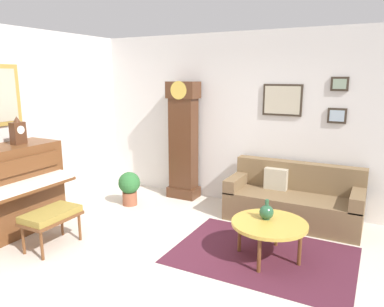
% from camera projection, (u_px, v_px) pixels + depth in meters
% --- Properties ---
extents(ground_plane, '(6.40, 6.00, 0.10)m').
position_uv_depth(ground_plane, '(161.00, 265.00, 4.23)').
color(ground_plane, beige).
extents(wall_left, '(0.13, 4.90, 2.80)m').
position_uv_depth(wall_left, '(3.00, 127.00, 5.10)').
color(wall_left, silver).
rests_on(wall_left, ground_plane).
extents(wall_back, '(5.30, 0.13, 2.80)m').
position_uv_depth(wall_back, '(238.00, 120.00, 6.00)').
color(wall_back, silver).
rests_on(wall_back, ground_plane).
extents(area_rug, '(2.10, 1.50, 0.01)m').
position_uv_depth(area_rug, '(263.00, 255.00, 4.36)').
color(area_rug, '#4C1E2D').
rests_on(area_rug, ground_plane).
extents(piano, '(0.87, 1.44, 1.20)m').
position_uv_depth(piano, '(8.00, 190.00, 4.86)').
color(piano, brown).
rests_on(piano, ground_plane).
extents(piano_bench, '(0.42, 0.70, 0.48)m').
position_uv_depth(piano_bench, '(51.00, 216.00, 4.49)').
color(piano_bench, brown).
rests_on(piano_bench, ground_plane).
extents(grandfather_clock, '(0.52, 0.34, 2.03)m').
position_uv_depth(grandfather_clock, '(183.00, 143.00, 6.27)').
color(grandfather_clock, '#4C2B19').
rests_on(grandfather_clock, ground_plane).
extents(couch, '(1.90, 0.80, 0.84)m').
position_uv_depth(couch, '(293.00, 200.00, 5.35)').
color(couch, brown).
rests_on(couch, ground_plane).
extents(coffee_table, '(0.88, 0.88, 0.45)m').
position_uv_depth(coffee_table, '(269.00, 225.00, 4.20)').
color(coffee_table, gold).
rests_on(coffee_table, ground_plane).
extents(mantel_clock, '(0.13, 0.18, 0.38)m').
position_uv_depth(mantel_clock, '(18.00, 132.00, 4.90)').
color(mantel_clock, '#4C2B19').
rests_on(mantel_clock, piano).
extents(green_jug, '(0.17, 0.17, 0.24)m').
position_uv_depth(green_jug, '(266.00, 212.00, 4.27)').
color(green_jug, '#234C33').
rests_on(green_jug, coffee_table).
extents(potted_plant, '(0.36, 0.36, 0.56)m').
position_uv_depth(potted_plant, '(129.00, 186.00, 6.00)').
color(potted_plant, '#935138').
rests_on(potted_plant, ground_plane).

